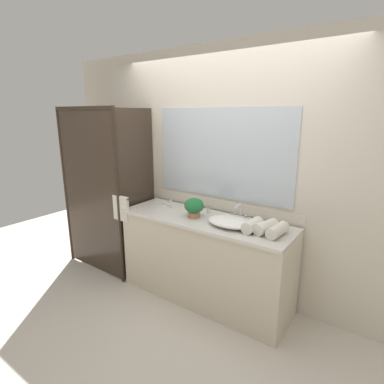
# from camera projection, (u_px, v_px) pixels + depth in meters

# --- Properties ---
(ground_plane) EXTENTS (8.00, 8.00, 0.00)m
(ground_plane) POSITION_uv_depth(u_px,v_px,m) (203.00, 297.00, 3.26)
(ground_plane) COLOR beige
(wall_back_with_mirror) EXTENTS (4.40, 0.06, 2.60)m
(wall_back_with_mirror) POSITION_uv_depth(u_px,v_px,m) (222.00, 173.00, 3.21)
(wall_back_with_mirror) COLOR beige
(wall_back_with_mirror) RESTS_ON ground_plane
(vanity_cabinet) EXTENTS (1.80, 0.58, 0.90)m
(vanity_cabinet) POSITION_uv_depth(u_px,v_px,m) (204.00, 259.00, 3.16)
(vanity_cabinet) COLOR beige
(vanity_cabinet) RESTS_ON ground_plane
(shower_enclosure) EXTENTS (1.20, 0.59, 2.00)m
(shower_enclosure) POSITION_uv_depth(u_px,v_px,m) (105.00, 192.00, 3.58)
(shower_enclosure) COLOR #2D2319
(shower_enclosure) RESTS_ON ground_plane
(sink_basin) EXTENTS (0.46, 0.31, 0.08)m
(sink_basin) POSITION_uv_depth(u_px,v_px,m) (230.00, 222.00, 2.83)
(sink_basin) COLOR white
(sink_basin) RESTS_ON vanity_cabinet
(faucet) EXTENTS (0.17, 0.14, 0.17)m
(faucet) POSITION_uv_depth(u_px,v_px,m) (240.00, 215.00, 2.97)
(faucet) COLOR silver
(faucet) RESTS_ON vanity_cabinet
(potted_plant) EXTENTS (0.20, 0.20, 0.20)m
(potted_plant) POSITION_uv_depth(u_px,v_px,m) (194.00, 207.00, 3.05)
(potted_plant) COLOR #B77A51
(potted_plant) RESTS_ON vanity_cabinet
(soap_dish) EXTENTS (0.10, 0.07, 0.04)m
(soap_dish) POSITION_uv_depth(u_px,v_px,m) (164.00, 204.00, 3.48)
(soap_dish) COLOR silver
(soap_dish) RESTS_ON vanity_cabinet
(amenity_bottle_lotion) EXTENTS (0.02, 0.02, 0.08)m
(amenity_bottle_lotion) POSITION_uv_depth(u_px,v_px,m) (208.00, 210.00, 3.18)
(amenity_bottle_lotion) COLOR silver
(amenity_bottle_lotion) RESTS_ON vanity_cabinet
(amenity_bottle_conditioner) EXTENTS (0.02, 0.02, 0.09)m
(amenity_bottle_conditioner) POSITION_uv_depth(u_px,v_px,m) (171.00, 204.00, 3.37)
(amenity_bottle_conditioner) COLOR silver
(amenity_bottle_conditioner) RESTS_ON vanity_cabinet
(rolled_towel_near_edge) EXTENTS (0.13, 0.26, 0.10)m
(rolled_towel_near_edge) POSITION_uv_depth(u_px,v_px,m) (277.00, 230.00, 2.58)
(rolled_towel_near_edge) COLOR silver
(rolled_towel_near_edge) RESTS_ON vanity_cabinet
(rolled_towel_middle) EXTENTS (0.16, 0.27, 0.11)m
(rolled_towel_middle) POSITION_uv_depth(u_px,v_px,m) (266.00, 227.00, 2.66)
(rolled_towel_middle) COLOR silver
(rolled_towel_middle) RESTS_ON vanity_cabinet
(rolled_towel_far_edge) EXTENTS (0.13, 0.24, 0.11)m
(rolled_towel_far_edge) POSITION_uv_depth(u_px,v_px,m) (252.00, 225.00, 2.69)
(rolled_towel_far_edge) COLOR silver
(rolled_towel_far_edge) RESTS_ON vanity_cabinet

